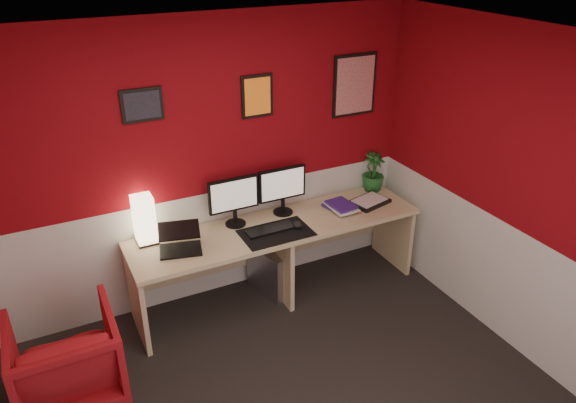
# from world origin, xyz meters

# --- Properties ---
(ceiling) EXTENTS (4.00, 3.50, 0.01)m
(ceiling) POSITION_xyz_m (0.00, 0.00, 2.50)
(ceiling) COLOR white
(ceiling) RESTS_ON ground
(wall_back) EXTENTS (4.00, 0.01, 2.50)m
(wall_back) POSITION_xyz_m (0.00, 1.75, 1.25)
(wall_back) COLOR maroon
(wall_back) RESTS_ON ground
(wall_right) EXTENTS (0.01, 3.50, 2.50)m
(wall_right) POSITION_xyz_m (2.00, 0.00, 1.25)
(wall_right) COLOR maroon
(wall_right) RESTS_ON ground
(wainscot_back) EXTENTS (4.00, 0.01, 1.00)m
(wainscot_back) POSITION_xyz_m (0.00, 1.75, 0.50)
(wainscot_back) COLOR silver
(wainscot_back) RESTS_ON ground
(wainscot_right) EXTENTS (0.01, 3.50, 1.00)m
(wainscot_right) POSITION_xyz_m (2.00, 0.00, 0.50)
(wainscot_right) COLOR silver
(wainscot_right) RESTS_ON ground
(desk) EXTENTS (2.60, 0.65, 0.73)m
(desk) POSITION_xyz_m (0.60, 1.41, 0.36)
(desk) COLOR #D1B786
(desk) RESTS_ON ground
(shoji_lamp) EXTENTS (0.16, 0.16, 0.40)m
(shoji_lamp) POSITION_xyz_m (-0.49, 1.62, 0.93)
(shoji_lamp) COLOR #FFE5B2
(shoji_lamp) RESTS_ON desk
(laptop) EXTENTS (0.38, 0.30, 0.22)m
(laptop) POSITION_xyz_m (-0.28, 1.37, 0.84)
(laptop) COLOR black
(laptop) RESTS_ON desk
(monitor_left) EXTENTS (0.45, 0.06, 0.58)m
(monitor_left) POSITION_xyz_m (0.28, 1.58, 1.02)
(monitor_left) COLOR black
(monitor_left) RESTS_ON desk
(monitor_right) EXTENTS (0.45, 0.06, 0.58)m
(monitor_right) POSITION_xyz_m (0.74, 1.59, 1.02)
(monitor_right) COLOR black
(monitor_right) RESTS_ON desk
(desk_mat) EXTENTS (0.60, 0.38, 0.01)m
(desk_mat) POSITION_xyz_m (0.53, 1.28, 0.73)
(desk_mat) COLOR black
(desk_mat) RESTS_ON desk
(keyboard) EXTENTS (0.42, 0.14, 0.02)m
(keyboard) POSITION_xyz_m (0.50, 1.34, 0.74)
(keyboard) COLOR black
(keyboard) RESTS_ON desk_mat
(mouse) EXTENTS (0.08, 0.11, 0.03)m
(mouse) POSITION_xyz_m (0.73, 1.29, 0.75)
(mouse) COLOR black
(mouse) RESTS_ON desk_mat
(book_bottom) EXTENTS (0.28, 0.33, 0.03)m
(book_bottom) POSITION_xyz_m (1.15, 1.41, 0.74)
(book_bottom) COLOR #3D1E8B
(book_bottom) RESTS_ON desk
(book_middle) EXTENTS (0.22, 0.30, 0.02)m
(book_middle) POSITION_xyz_m (1.13, 1.39, 0.77)
(book_middle) COLOR silver
(book_middle) RESTS_ON book_bottom
(book_top) EXTENTS (0.22, 0.28, 0.03)m
(book_top) POSITION_xyz_m (1.14, 1.38, 0.79)
(book_top) COLOR #3D1E8B
(book_top) RESTS_ON book_middle
(zen_tray) EXTENTS (0.40, 0.33, 0.03)m
(zen_tray) POSITION_xyz_m (1.55, 1.40, 0.74)
(zen_tray) COLOR black
(zen_tray) RESTS_ON desk
(potted_plant) EXTENTS (0.23, 0.23, 0.39)m
(potted_plant) POSITION_xyz_m (1.74, 1.63, 0.92)
(potted_plant) COLOR #19591E
(potted_plant) RESTS_ON desk
(pc_tower) EXTENTS (0.31, 0.49, 0.45)m
(pc_tower) POSITION_xyz_m (0.56, 1.48, 0.23)
(pc_tower) COLOR #99999E
(pc_tower) RESTS_ON ground
(armchair) EXTENTS (0.72, 0.74, 0.67)m
(armchair) POSITION_xyz_m (-1.27, 0.97, 0.33)
(armchair) COLOR #A3131A
(armchair) RESTS_ON ground
(art_left) EXTENTS (0.32, 0.02, 0.26)m
(art_left) POSITION_xyz_m (-0.37, 1.74, 1.85)
(art_left) COLOR black
(art_left) RESTS_ON wall_back
(art_center) EXTENTS (0.28, 0.02, 0.36)m
(art_center) POSITION_xyz_m (0.58, 1.74, 1.80)
(art_center) COLOR orange
(art_center) RESTS_ON wall_back
(art_right) EXTENTS (0.44, 0.02, 0.56)m
(art_right) POSITION_xyz_m (1.54, 1.74, 1.78)
(art_right) COLOR red
(art_right) RESTS_ON wall_back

